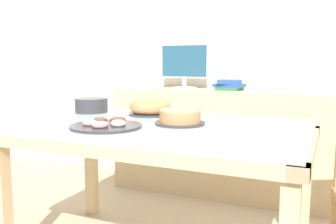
{
  "coord_description": "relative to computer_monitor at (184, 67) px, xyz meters",
  "views": [
    {
      "loc": [
        0.84,
        -1.78,
        1.1
      ],
      "look_at": [
        0.05,
        0.01,
        0.84
      ],
      "focal_mm": 40.0,
      "sensor_mm": 36.0,
      "label": 1
    }
  ],
  "objects": [
    {
      "name": "sideboard",
      "position": [
        0.32,
        0.0,
        -0.63
      ],
      "size": [
        1.79,
        0.44,
        0.87
      ],
      "color": "#D1B284",
      "rests_on": "ground"
    },
    {
      "name": "tealight_near_cakes",
      "position": [
        -0.3,
        -1.52,
        -0.27
      ],
      "size": [
        0.04,
        0.04,
        0.04
      ],
      "color": "silver",
      "rests_on": "dining_table"
    },
    {
      "name": "cake_golden_bundt",
      "position": [
        0.15,
        -0.94,
        -0.24
      ],
      "size": [
        0.27,
        0.27,
        0.09
      ],
      "color": "#333338",
      "rests_on": "dining_table"
    },
    {
      "name": "book_stack",
      "position": [
        0.39,
        0.0,
        -0.15
      ],
      "size": [
        0.25,
        0.2,
        0.09
      ],
      "color": "#2D6638",
      "rests_on": "sideboard"
    },
    {
      "name": "pastry_platter",
      "position": [
        0.15,
        -1.43,
        -0.27
      ],
      "size": [
        0.36,
        0.36,
        0.04
      ],
      "color": "#333338",
      "rests_on": "dining_table"
    },
    {
      "name": "tealight_left_edge",
      "position": [
        0.72,
        -1.4,
        -0.27
      ],
      "size": [
        0.04,
        0.04,
        0.04
      ],
      "color": "silver",
      "rests_on": "dining_table"
    },
    {
      "name": "dining_table",
      "position": [
        0.32,
        -1.19,
        -0.38
      ],
      "size": [
        1.58,
        0.92,
        0.78
      ],
      "color": "silver",
      "rests_on": "ground"
    },
    {
      "name": "tealight_near_front",
      "position": [
        0.6,
        -0.96,
        -0.27
      ],
      "size": [
        0.04,
        0.04,
        0.04
      ],
      "color": "silver",
      "rests_on": "dining_table"
    },
    {
      "name": "cake_chocolate_round",
      "position": [
        0.44,
        -1.19,
        -0.25
      ],
      "size": [
        0.26,
        0.26,
        0.08
      ],
      "color": "#333338",
      "rests_on": "dining_table"
    },
    {
      "name": "plate_stack",
      "position": [
        -0.25,
        -0.99,
        -0.24
      ],
      "size": [
        0.21,
        0.21,
        0.09
      ],
      "color": "#333338",
      "rests_on": "dining_table"
    },
    {
      "name": "wall_back",
      "position": [
        0.32,
        0.3,
        0.24
      ],
      "size": [
        8.0,
        0.1,
        2.6
      ],
      "primitive_type": "cube",
      "color": "silver",
      "rests_on": "ground"
    },
    {
      "name": "tealight_centre",
      "position": [
        0.65,
        -1.17,
        -0.27
      ],
      "size": [
        0.04,
        0.04,
        0.04
      ],
      "color": "silver",
      "rests_on": "dining_table"
    },
    {
      "name": "tealight_right_edge",
      "position": [
        1.01,
        -1.21,
        -0.27
      ],
      "size": [
        0.04,
        0.04,
        0.04
      ],
      "color": "silver",
      "rests_on": "dining_table"
    },
    {
      "name": "computer_monitor",
      "position": [
        0.0,
        0.0,
        0.0
      ],
      "size": [
        0.42,
        0.2,
        0.38
      ],
      "color": "silver",
      "rests_on": "sideboard"
    }
  ]
}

